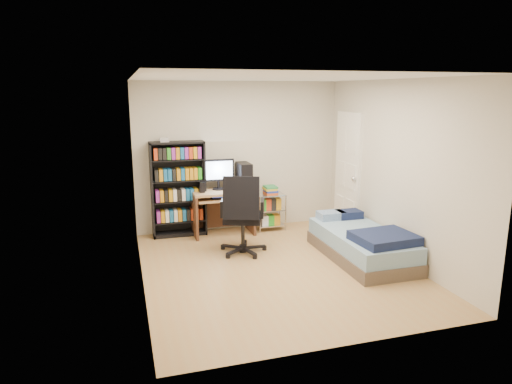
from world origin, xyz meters
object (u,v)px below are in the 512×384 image
object	(u,v)px
computer_desk	(228,194)
media_shelf	(178,188)
office_chair	(243,229)
bed	(362,243)

from	to	relation	value
computer_desk	media_shelf	bearing A→B (deg)	173.00
media_shelf	office_chair	size ratio (longest dim) A/B	1.36
media_shelf	bed	world-z (taller)	media_shelf
media_shelf	bed	bearing A→B (deg)	-38.13
media_shelf	office_chair	world-z (taller)	media_shelf
media_shelf	bed	size ratio (longest dim) A/B	0.90
computer_desk	bed	xyz separation A→B (m)	(1.54, -1.74, -0.45)
bed	media_shelf	bearing A→B (deg)	141.87
computer_desk	bed	world-z (taller)	computer_desk
computer_desk	office_chair	xyz separation A→B (m)	(-0.03, -1.05, -0.29)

